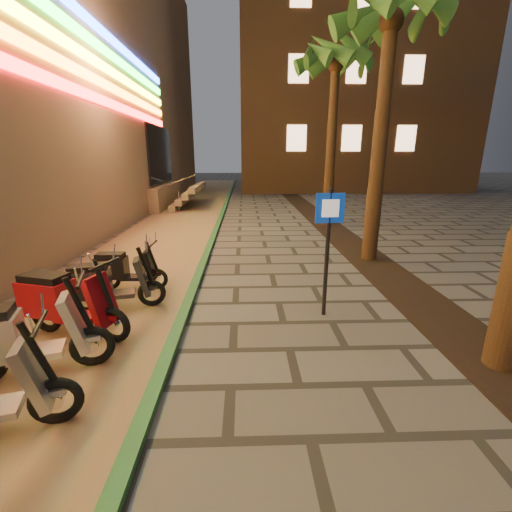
{
  "coord_description": "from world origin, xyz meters",
  "views": [
    {
      "loc": [
        0.19,
        -1.91,
        2.71
      ],
      "look_at": [
        0.37,
        3.29,
        1.2
      ],
      "focal_mm": 24.0,
      "sensor_mm": 36.0,
      "label": 1
    }
  ],
  "objects_px": {
    "scooter_7": "(63,302)",
    "scooter_9": "(123,269)",
    "scooter_8": "(105,285)",
    "pedestrian_sign": "(328,236)",
    "scooter_6": "(12,339)"
  },
  "relations": [
    {
      "from": "pedestrian_sign",
      "to": "scooter_7",
      "type": "xyz_separation_m",
      "value": [
        -4.21,
        -0.57,
        -0.87
      ]
    },
    {
      "from": "scooter_6",
      "to": "scooter_8",
      "type": "relative_size",
      "value": 1.1
    },
    {
      "from": "scooter_8",
      "to": "pedestrian_sign",
      "type": "bearing_deg",
      "value": -17.35
    },
    {
      "from": "pedestrian_sign",
      "to": "scooter_6",
      "type": "xyz_separation_m",
      "value": [
        -4.27,
        -1.69,
        -0.88
      ]
    },
    {
      "from": "scooter_6",
      "to": "scooter_7",
      "type": "height_order",
      "value": "scooter_7"
    },
    {
      "from": "scooter_8",
      "to": "scooter_7",
      "type": "bearing_deg",
      "value": -122.03
    },
    {
      "from": "scooter_6",
      "to": "pedestrian_sign",
      "type": "bearing_deg",
      "value": 3.77
    },
    {
      "from": "pedestrian_sign",
      "to": "scooter_9",
      "type": "relative_size",
      "value": 1.51
    },
    {
      "from": "scooter_7",
      "to": "scooter_8",
      "type": "bearing_deg",
      "value": 87.6
    },
    {
      "from": "scooter_6",
      "to": "scooter_9",
      "type": "relative_size",
      "value": 1.23
    },
    {
      "from": "scooter_9",
      "to": "scooter_7",
      "type": "bearing_deg",
      "value": -96.63
    },
    {
      "from": "scooter_6",
      "to": "scooter_8",
      "type": "height_order",
      "value": "scooter_6"
    },
    {
      "from": "scooter_6",
      "to": "scooter_8",
      "type": "distance_m",
      "value": 2.03
    },
    {
      "from": "pedestrian_sign",
      "to": "scooter_8",
      "type": "xyz_separation_m",
      "value": [
        -3.91,
        0.31,
        -0.93
      ]
    },
    {
      "from": "scooter_7",
      "to": "scooter_9",
      "type": "distance_m",
      "value": 1.95
    }
  ]
}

